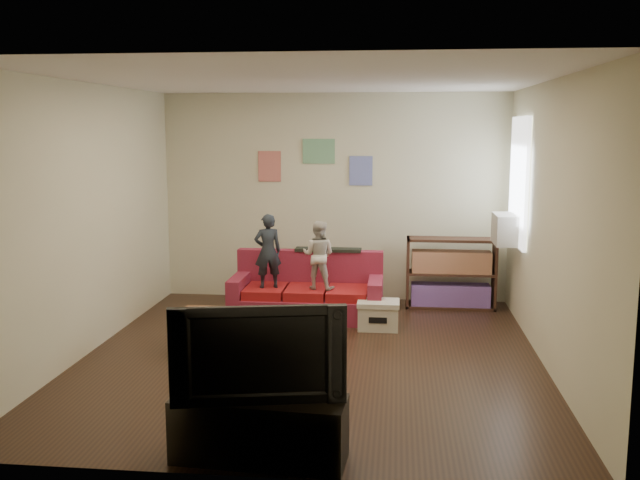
# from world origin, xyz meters

# --- Properties ---
(room_shell) EXTENTS (4.52, 5.02, 2.72)m
(room_shell) POSITION_xyz_m (0.00, 0.00, 1.35)
(room_shell) COLOR #342015
(room_shell) RESTS_ON ground
(sofa) EXTENTS (1.80, 0.83, 0.79)m
(sofa) POSITION_xyz_m (-0.23, 1.53, 0.27)
(sofa) COLOR maroon
(sofa) RESTS_ON ground
(child_a) EXTENTS (0.37, 0.31, 0.88)m
(child_a) POSITION_xyz_m (-0.68, 1.37, 0.82)
(child_a) COLOR #1F262E
(child_a) RESTS_ON sofa
(child_b) EXTENTS (0.44, 0.38, 0.81)m
(child_b) POSITION_xyz_m (-0.08, 1.37, 0.78)
(child_b) COLOR beige
(child_b) RESTS_ON sofa
(coffee_table) EXTENTS (0.92, 0.51, 0.41)m
(coffee_table) POSITION_xyz_m (-0.89, 0.06, 0.35)
(coffee_table) COLOR brown
(coffee_table) RESTS_ON ground
(remote) EXTENTS (0.21, 0.05, 0.02)m
(remote) POSITION_xyz_m (-1.14, -0.06, 0.43)
(remote) COLOR black
(remote) RESTS_ON coffee_table
(game_controller) EXTENTS (0.14, 0.08, 0.03)m
(game_controller) POSITION_xyz_m (-0.69, 0.11, 0.43)
(game_controller) COLOR white
(game_controller) RESTS_ON coffee_table
(bookshelf) EXTENTS (1.11, 0.33, 0.89)m
(bookshelf) POSITION_xyz_m (1.51, 2.13, 0.40)
(bookshelf) COLOR #3E251A
(bookshelf) RESTS_ON ground
(window) EXTENTS (0.04, 1.08, 1.48)m
(window) POSITION_xyz_m (2.22, 1.65, 1.64)
(window) COLOR white
(window) RESTS_ON room_shell
(ac_unit) EXTENTS (0.28, 0.55, 0.35)m
(ac_unit) POSITION_xyz_m (2.10, 1.65, 1.08)
(ac_unit) COLOR #B7B2A3
(ac_unit) RESTS_ON window
(artwork_left) EXTENTS (0.30, 0.01, 0.40)m
(artwork_left) POSITION_xyz_m (-0.85, 2.48, 1.75)
(artwork_left) COLOR #D87266
(artwork_left) RESTS_ON room_shell
(artwork_center) EXTENTS (0.42, 0.01, 0.32)m
(artwork_center) POSITION_xyz_m (-0.20, 2.48, 1.95)
(artwork_center) COLOR #72B27F
(artwork_center) RESTS_ON room_shell
(artwork_right) EXTENTS (0.30, 0.01, 0.38)m
(artwork_right) POSITION_xyz_m (0.35, 2.48, 1.70)
(artwork_right) COLOR #727FCC
(artwork_right) RESTS_ON room_shell
(file_box) EXTENTS (0.47, 0.36, 0.32)m
(file_box) POSITION_xyz_m (0.63, 1.06, 0.16)
(file_box) COLOR beige
(file_box) RESTS_ON ground
(tv_stand) EXTENTS (1.21, 0.47, 0.44)m
(tv_stand) POSITION_xyz_m (-0.08, -2.25, 0.22)
(tv_stand) COLOR black
(tv_stand) RESTS_ON ground
(television) EXTENTS (1.17, 0.38, 0.67)m
(television) POSITION_xyz_m (-0.08, -2.25, 0.78)
(television) COLOR black
(television) RESTS_ON tv_stand
(tissue) EXTENTS (0.14, 0.14, 0.11)m
(tissue) POSITION_xyz_m (0.34, 1.37, 0.06)
(tissue) COLOR white
(tissue) RESTS_ON ground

